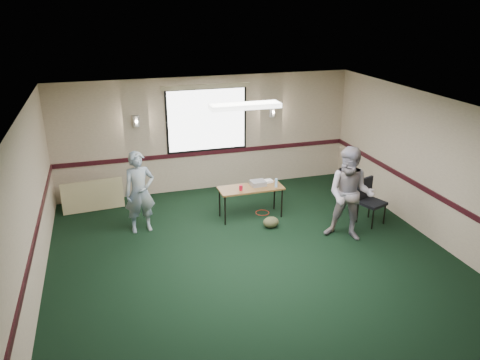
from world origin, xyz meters
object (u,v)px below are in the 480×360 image
object	(u,v)px
folding_table	(251,189)
projector	(258,183)
person_right	(350,194)
conference_chair	(369,197)
person_left	(140,192)

from	to	relation	value
folding_table	projector	bearing A→B (deg)	18.68
folding_table	person_right	world-z (taller)	person_right
conference_chair	person_right	world-z (taller)	person_right
folding_table	person_left	distance (m)	2.26
projector	person_left	xyz separation A→B (m)	(-2.43, -0.03, 0.10)
projector	person_left	distance (m)	2.44
person_left	person_right	bearing A→B (deg)	-27.79
folding_table	person_left	size ratio (longest dim) A/B	0.82
conference_chair	person_left	xyz separation A→B (m)	(-4.48, 0.94, 0.27)
projector	conference_chair	world-z (taller)	conference_chair
folding_table	person_left	bearing A→B (deg)	178.61
conference_chair	person_left	size ratio (longest dim) A/B	0.57
projector	person_right	size ratio (longest dim) A/B	0.16
folding_table	person_left	xyz separation A→B (m)	(-2.25, 0.03, 0.20)
projector	conference_chair	size ratio (longest dim) A/B	0.32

